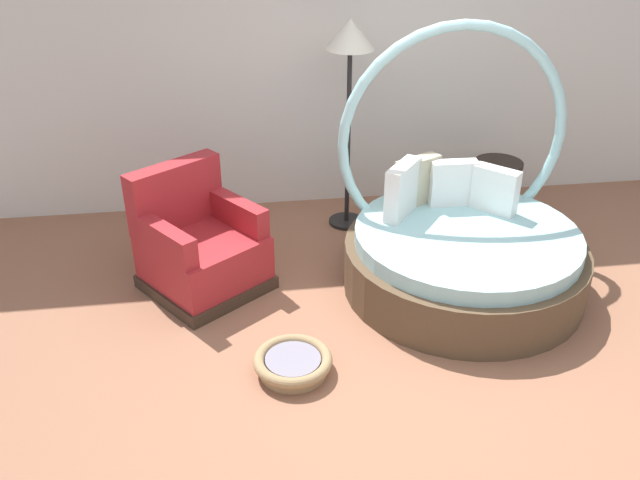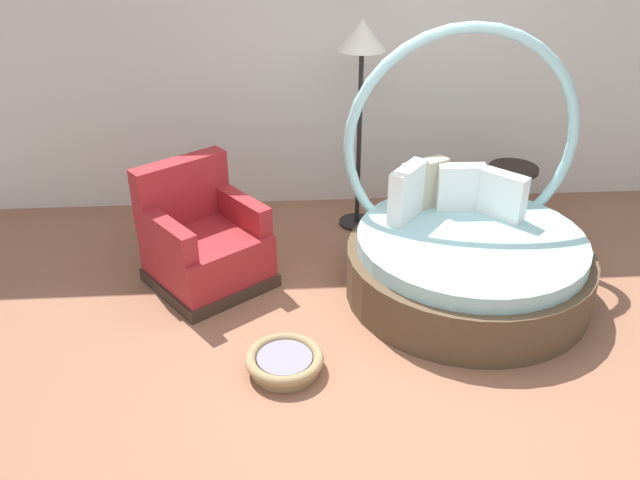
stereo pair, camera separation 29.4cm
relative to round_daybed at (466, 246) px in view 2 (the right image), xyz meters
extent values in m
cube|color=#936047|center=(-0.65, -0.88, -0.38)|extent=(8.00, 8.00, 0.02)
cube|color=silver|center=(-0.65, 1.69, 1.22)|extent=(8.00, 0.12, 3.17)
cylinder|color=brown|center=(0.00, -0.08, -0.18)|extent=(1.82, 1.82, 0.38)
cylinder|color=#9ED1D6|center=(0.00, -0.08, 0.07)|extent=(1.68, 1.68, 0.12)
torus|color=#9ED1D6|center=(0.00, 0.42, 0.65)|extent=(1.81, 0.08, 1.81)
cube|color=white|center=(0.31, 0.21, 0.31)|extent=(0.33, 0.34, 0.35)
cube|color=gray|center=(0.19, 0.36, 0.30)|extent=(0.34, 0.23, 0.32)
cube|color=white|center=(0.02, 0.37, 0.32)|extent=(0.37, 0.13, 0.37)
cube|color=#BCB293|center=(-0.26, 0.41, 0.33)|extent=(0.40, 0.29, 0.39)
cube|color=white|center=(-0.42, 0.24, 0.34)|extent=(0.35, 0.40, 0.42)
cube|color=#38281E|center=(-1.96, 0.19, -0.32)|extent=(1.12, 1.12, 0.10)
cube|color=#A32328|center=(-1.96, 0.19, -0.10)|extent=(1.06, 1.06, 0.34)
cube|color=#A32328|center=(-2.14, 0.44, 0.32)|extent=(0.71, 0.58, 0.50)
cube|color=#A32328|center=(-2.22, 0.00, 0.18)|extent=(0.50, 0.62, 0.22)
cube|color=#A32328|center=(-1.70, 0.38, 0.18)|extent=(0.50, 0.62, 0.22)
cylinder|color=#9E7F56|center=(-1.39, -0.90, -0.34)|extent=(0.44, 0.44, 0.06)
torus|color=#9E7F56|center=(-1.39, -0.90, -0.27)|extent=(0.51, 0.51, 0.07)
cylinder|color=gray|center=(-1.39, -0.90, -0.28)|extent=(0.36, 0.36, 0.05)
cylinder|color=#2D231E|center=(0.71, 1.12, -0.13)|extent=(0.08, 0.08, 0.48)
cylinder|color=#2D231E|center=(0.71, 1.12, 0.13)|extent=(0.44, 0.44, 0.04)
cylinder|color=black|center=(-0.69, 1.11, -0.35)|extent=(0.32, 0.32, 0.03)
cylinder|color=black|center=(-0.69, 1.11, 0.44)|extent=(0.04, 0.04, 1.55)
cone|color=silver|center=(-0.69, 1.11, 1.33)|extent=(0.40, 0.40, 0.24)
camera|label=1|loc=(-1.68, -4.25, 2.47)|focal=37.36mm
camera|label=2|loc=(-1.39, -4.28, 2.47)|focal=37.36mm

